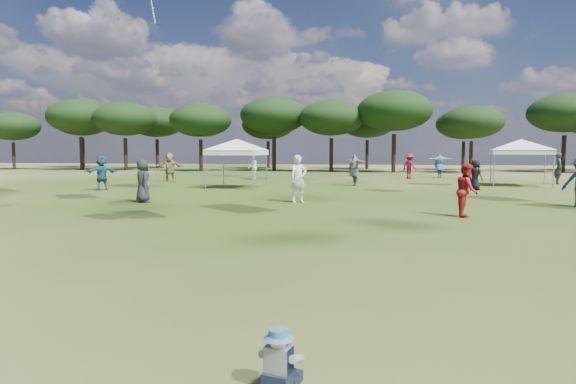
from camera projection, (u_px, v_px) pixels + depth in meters
name	position (u px, v px, depth m)	size (l,w,h in m)	color
tree_line	(384.00, 116.00, 47.69)	(108.78, 17.63, 7.77)	black
tent_left	(237.00, 141.00, 25.44)	(5.48, 5.48, 2.90)	gray
tent_right	(521.00, 141.00, 27.04)	(6.14, 6.14, 2.93)	gray
toddler	(280.00, 363.00, 3.90)	(0.38, 0.41, 0.52)	black
festival_crowd	(361.00, 170.00, 26.91)	(29.17, 23.20, 1.93)	navy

